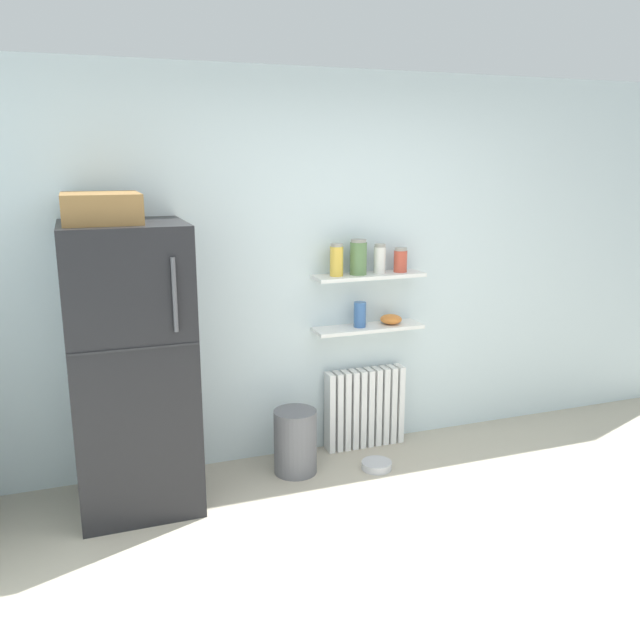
# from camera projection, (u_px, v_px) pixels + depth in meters

# --- Properties ---
(ground_plane) EXTENTS (7.04, 7.04, 0.00)m
(ground_plane) POSITION_uv_depth(u_px,v_px,m) (414.00, 562.00, 3.45)
(ground_plane) COLOR #B2A893
(back_wall) EXTENTS (7.04, 0.10, 2.60)m
(back_wall) POSITION_uv_depth(u_px,v_px,m) (313.00, 269.00, 4.56)
(back_wall) COLOR silver
(back_wall) RESTS_ON ground_plane
(refrigerator) EXTENTS (0.69, 0.72, 1.85)m
(refrigerator) POSITION_uv_depth(u_px,v_px,m) (131.00, 362.00, 3.88)
(refrigerator) COLOR black
(refrigerator) RESTS_ON ground_plane
(radiator) EXTENTS (0.58, 0.12, 0.58)m
(radiator) POSITION_uv_depth(u_px,v_px,m) (365.00, 408.00, 4.80)
(radiator) COLOR white
(radiator) RESTS_ON ground_plane
(wall_shelf_lower) EXTENTS (0.77, 0.22, 0.02)m
(wall_shelf_lower) POSITION_uv_depth(u_px,v_px,m) (368.00, 328.00, 4.63)
(wall_shelf_lower) COLOR white
(wall_shelf_upper) EXTENTS (0.77, 0.22, 0.02)m
(wall_shelf_upper) POSITION_uv_depth(u_px,v_px,m) (369.00, 276.00, 4.54)
(wall_shelf_upper) COLOR white
(storage_jar_0) EXTENTS (0.09, 0.09, 0.22)m
(storage_jar_0) POSITION_uv_depth(u_px,v_px,m) (337.00, 260.00, 4.43)
(storage_jar_0) COLOR yellow
(storage_jar_0) RESTS_ON wall_shelf_upper
(storage_jar_1) EXTENTS (0.11, 0.11, 0.24)m
(storage_jar_1) POSITION_uv_depth(u_px,v_px,m) (358.00, 257.00, 4.48)
(storage_jar_1) COLOR #5B7F4C
(storage_jar_1) RESTS_ON wall_shelf_upper
(storage_jar_2) EXTENTS (0.08, 0.08, 0.20)m
(storage_jar_2) POSITION_uv_depth(u_px,v_px,m) (380.00, 259.00, 4.54)
(storage_jar_2) COLOR silver
(storage_jar_2) RESTS_ON wall_shelf_upper
(storage_jar_3) EXTENTS (0.09, 0.09, 0.17)m
(storage_jar_3) POSITION_uv_depth(u_px,v_px,m) (400.00, 260.00, 4.60)
(storage_jar_3) COLOR #C64C38
(storage_jar_3) RESTS_ON wall_shelf_upper
(vase) EXTENTS (0.08, 0.08, 0.17)m
(vase) POSITION_uv_depth(u_px,v_px,m) (360.00, 315.00, 4.58)
(vase) COLOR #38609E
(vase) RESTS_ON wall_shelf_lower
(shelf_bowl) EXTENTS (0.15, 0.15, 0.07)m
(shelf_bowl) POSITION_uv_depth(u_px,v_px,m) (391.00, 319.00, 4.68)
(shelf_bowl) COLOR orange
(shelf_bowl) RESTS_ON wall_shelf_lower
(trash_bin) EXTENTS (0.28, 0.28, 0.43)m
(trash_bin) POSITION_uv_depth(u_px,v_px,m) (295.00, 442.00, 4.40)
(trash_bin) COLOR slate
(trash_bin) RESTS_ON ground_plane
(pet_food_bowl) EXTENTS (0.20, 0.20, 0.05)m
(pet_food_bowl) POSITION_uv_depth(u_px,v_px,m) (377.00, 465.00, 4.49)
(pet_food_bowl) COLOR #B7B7BC
(pet_food_bowl) RESTS_ON ground_plane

